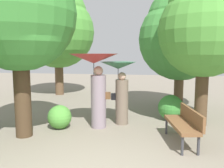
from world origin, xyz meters
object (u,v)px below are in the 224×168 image
Objects in this scene: tree_near_right at (205,23)px; tree_far_back at (58,26)px; tree_mid_left at (18,2)px; tree_mid_right at (181,33)px; person_right at (120,82)px; park_bench at (185,122)px; person_left at (96,74)px.

tree_far_back is at bearing 144.59° from tree_near_right.
tree_mid_left is 0.91× the size of tree_far_back.
tree_mid_right reaches higher than tree_near_right.
person_right is 1.20× the size of park_bench.
person_right is at bearing -55.63° from person_left.
tree_mid_right is at bearing -21.29° from tree_far_back.
tree_mid_left is 5.78m from tree_mid_right.
person_left is at bearing -121.19° from park_bench.
tree_mid_left is (-1.66, -1.04, 1.79)m from person_left.
tree_mid_right is at bearing -40.14° from person_right.
person_left is 0.83m from person_right.
tree_far_back is (-6.15, 4.37, 0.51)m from tree_near_right.
tree_mid_right is (-0.41, 2.13, -0.08)m from tree_near_right.
tree_mid_right reaches higher than person_left.
park_bench is 3.00m from tree_near_right.
tree_far_back reaches higher than person_left.
tree_near_right is at bearing 146.53° from park_bench.
person_left is at bearing 124.37° from person_right.
person_left is 2.72m from park_bench.
park_bench is (2.35, -0.89, -1.04)m from person_left.
tree_mid_left reaches higher than tree_near_right.
person_right is at bearing -50.78° from tree_far_back.
tree_far_back is at bearing 38.95° from person_right.
tree_far_back is at bearing 103.50° from tree_mid_left.
tree_mid_left reaches higher than person_right.
person_left is 0.38× the size of tree_far_back.
tree_mid_left is (-4.01, -0.15, 2.83)m from park_bench.
tree_far_back reaches higher than tree_mid_left.
tree_mid_left is 6.27m from tree_far_back.
tree_near_right is at bearing 20.20° from tree_mid_left.
tree_far_back is at bearing 158.71° from tree_mid_right.
park_bench is at bearing -113.10° from tree_near_right.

